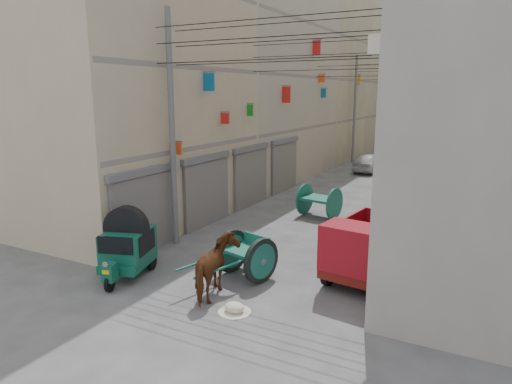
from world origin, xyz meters
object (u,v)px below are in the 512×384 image
Objects in this scene: auto_rickshaw at (127,245)px; distant_car_grey at (445,151)px; distant_car_white at (371,162)px; mini_truck at (361,252)px; distant_car_green at (431,142)px; second_cart at (319,200)px; tonga_cart at (246,255)px; horse at (217,268)px; feed_sack at (234,307)px.

distant_car_grey is at bearing 61.73° from auto_rickshaw.
mini_truck is at bearing 110.92° from distant_car_white.
auto_rickshaw is 0.54× the size of distant_car_green.
second_cart reaches higher than distant_car_white.
distant_car_grey is (2.37, 28.83, -0.01)m from tonga_cart.
horse is 0.43× the size of distant_car_green.
distant_car_grey is at bearing -109.40° from horse.
horse is at bearing 83.45° from distant_car_green.
tonga_cart is 3.29m from mini_truck.
auto_rickshaw reaches higher than tonga_cart.
feed_sack is 30.93m from distant_car_grey.
mini_truck reaches higher than horse.
distant_car_white is at bearing 77.57° from distant_car_green.
horse is 21.39m from distant_car_white.
feed_sack is 0.12× the size of distant_car_green.
auto_rickshaw is 4.06m from feed_sack.
tonga_cart is 6.02× the size of feed_sack.
auto_rickshaw is at bearing 92.94° from distant_car_white.
auto_rickshaw is at bearing 78.70° from distant_car_green.
distant_car_white is at bearing -109.03° from distant_car_grey.
horse is 36.87m from distant_car_green.
second_cart is at bearing 108.74° from tonga_cart.
feed_sack is at bearing -89.42° from distant_car_grey.
distant_car_green is at bearing 98.35° from second_cart.
feed_sack is at bearing -25.88° from auto_rickshaw.
distant_car_grey reaches higher than distant_car_green.
distant_car_white is at bearing 109.26° from tonga_cart.
horse is (-3.09, -2.70, -0.10)m from mini_truck.
distant_car_green is at bearing 101.62° from mini_truck.
feed_sack is 1.23m from horse.
tonga_cart is 1.49m from horse.
horse is at bearing -91.11° from distant_car_grey.
second_cart is at bearing -102.35° from horse.
horse reaches higher than tonga_cart.
feed_sack is at bearing 84.80° from distant_car_green.
distant_car_green is at bearing 66.41° from auto_rickshaw.
mini_truck is at bearing 37.10° from tonga_cart.
distant_car_white is 0.93× the size of distant_car_grey.
auto_rickshaw is 6.74m from mini_truck.
mini_truck reaches higher than distant_car_grey.
distant_car_green is (0.52, 36.87, -0.16)m from horse.
mini_truck reaches higher than distant_car_white.
tonga_cart is at bearing -150.97° from mini_truck.
tonga_cart is 1.64× the size of horse.
second_cart is (2.69, 8.77, -0.21)m from auto_rickshaw.
feed_sack is (3.94, -0.54, -0.81)m from auto_rickshaw.
feed_sack is at bearing -72.12° from second_cart.
tonga_cart is 1.73× the size of second_cart.
second_cart is 0.44× the size of distant_car_grey.
horse is 0.46× the size of distant_car_grey.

